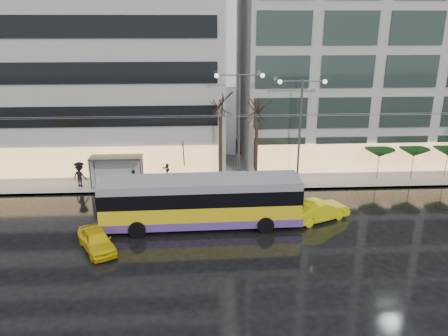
{
  "coord_description": "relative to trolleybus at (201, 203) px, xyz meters",
  "views": [
    {
      "loc": [
        -1.16,
        -23.68,
        12.89
      ],
      "look_at": [
        0.45,
        5.0,
        3.34
      ],
      "focal_mm": 35.0,
      "sensor_mm": 36.0,
      "label": 1
    }
  ],
  "objects": [
    {
      "name": "ground",
      "position": [
        1.18,
        -2.88,
        -1.64
      ],
      "size": [
        140.0,
        140.0,
        0.0
      ],
      "primitive_type": "plane",
      "color": "black",
      "rests_on": "ground"
    },
    {
      "name": "sidewalk",
      "position": [
        3.18,
        11.12,
        -1.56
      ],
      "size": [
        80.0,
        10.0,
        0.15
      ],
      "primitive_type": "cube",
      "color": "gray",
      "rests_on": "ground"
    },
    {
      "name": "kerb",
      "position": [
        3.18,
        6.17,
        -1.56
      ],
      "size": [
        80.0,
        0.1,
        0.15
      ],
      "primitive_type": "cube",
      "color": "slate",
      "rests_on": "ground"
    },
    {
      "name": "building_left",
      "position": [
        -14.82,
        16.12,
        9.51
      ],
      "size": [
        34.0,
        14.0,
        22.0
      ],
      "primitive_type": "cube",
      "color": "#B0AFA9",
      "rests_on": "sidewalk"
    },
    {
      "name": "building_right",
      "position": [
        20.18,
        16.12,
        11.01
      ],
      "size": [
        32.0,
        14.0,
        25.0
      ],
      "primitive_type": "cube",
      "color": "#B0AFA9",
      "rests_on": "sidewalk"
    },
    {
      "name": "trolleybus",
      "position": [
        0.0,
        0.0,
        0.0
      ],
      "size": [
        13.11,
        5.18,
        6.05
      ],
      "color": "yellow",
      "rests_on": "ground"
    },
    {
      "name": "catenary",
      "position": [
        2.18,
        5.06,
        2.62
      ],
      "size": [
        42.24,
        5.12,
        7.0
      ],
      "color": "#595B60",
      "rests_on": "ground"
    },
    {
      "name": "bus_shelter",
      "position": [
        -7.21,
        7.81,
        0.32
      ],
      "size": [
        4.2,
        1.6,
        2.51
      ],
      "color": "#595B60",
      "rests_on": "sidewalk"
    },
    {
      "name": "street_lamp_near",
      "position": [
        3.18,
        7.92,
        4.35
      ],
      "size": [
        3.96,
        0.36,
        9.03
      ],
      "color": "#595B60",
      "rests_on": "sidewalk"
    },
    {
      "name": "street_lamp_far",
      "position": [
        8.18,
        7.92,
        4.08
      ],
      "size": [
        3.96,
        0.36,
        8.53
      ],
      "color": "#595B60",
      "rests_on": "sidewalk"
    },
    {
      "name": "tree_a",
      "position": [
        1.68,
        8.12,
        5.45
      ],
      "size": [
        3.2,
        3.2,
        8.4
      ],
      "color": "black",
      "rests_on": "sidewalk"
    },
    {
      "name": "tree_b",
      "position": [
        4.68,
        8.32,
        4.76
      ],
      "size": [
        3.2,
        3.2,
        7.7
      ],
      "color": "black",
      "rests_on": "sidewalk"
    },
    {
      "name": "parasol_a",
      "position": [
        15.18,
        8.12,
        0.81
      ],
      "size": [
        2.5,
        2.5,
        2.65
      ],
      "color": "#595B60",
      "rests_on": "sidewalk"
    },
    {
      "name": "parasol_b",
      "position": [
        18.18,
        8.12,
        0.81
      ],
      "size": [
        2.5,
        2.5,
        2.65
      ],
      "color": "#595B60",
      "rests_on": "sidewalk"
    },
    {
      "name": "parasol_c",
      "position": [
        21.18,
        8.12,
        0.81
      ],
      "size": [
        2.5,
        2.5,
        2.65
      ],
      "color": "#595B60",
      "rests_on": "sidewalk"
    },
    {
      "name": "taxi_a",
      "position": [
        -6.25,
        -2.94,
        -0.99
      ],
      "size": [
        3.15,
        4.04,
        1.29
      ],
      "primitive_type": "imported",
      "rotation": [
        0.0,
        0.0,
        0.5
      ],
      "color": "yellow",
      "rests_on": "ground"
    },
    {
      "name": "taxi_b",
      "position": [
        8.05,
        0.47,
        -0.92
      ],
      "size": [
        4.59,
        3.17,
        1.43
      ],
      "primitive_type": "imported",
      "rotation": [
        0.0,
        0.0,
        2.0
      ],
      "color": "#FFFB0D",
      "rests_on": "ground"
    },
    {
      "name": "pedestrian_a",
      "position": [
        -5.36,
        6.52,
        -0.05
      ],
      "size": [
        0.97,
        0.99,
        2.19
      ],
      "color": "black",
      "rests_on": "sidewalk"
    },
    {
      "name": "pedestrian_b",
      "position": [
        -2.91,
        9.2,
        -0.55
      ],
      "size": [
        1.15,
        1.08,
        1.88
      ],
      "color": "black",
      "rests_on": "sidewalk"
    },
    {
      "name": "pedestrian_c",
      "position": [
        -9.84,
        7.6,
        -0.36
      ],
      "size": [
        1.41,
        1.14,
        2.11
      ],
      "color": "black",
      "rests_on": "sidewalk"
    }
  ]
}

